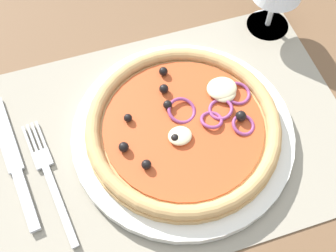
# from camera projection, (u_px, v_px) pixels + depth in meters

# --- Properties ---
(ground_plane) EXTENTS (1.90, 1.40, 0.02)m
(ground_plane) POSITION_uv_depth(u_px,v_px,m) (163.00, 142.00, 0.60)
(ground_plane) COLOR brown
(placemat) EXTENTS (0.49, 0.33, 0.00)m
(placemat) POSITION_uv_depth(u_px,v_px,m) (162.00, 137.00, 0.58)
(placemat) COLOR gray
(placemat) RESTS_ON ground_plane
(plate) EXTENTS (0.29, 0.29, 0.01)m
(plate) POSITION_uv_depth(u_px,v_px,m) (183.00, 133.00, 0.58)
(plate) COLOR silver
(plate) RESTS_ON placemat
(pizza) EXTENTS (0.25, 0.25, 0.03)m
(pizza) POSITION_uv_depth(u_px,v_px,m) (184.00, 126.00, 0.56)
(pizza) COLOR tan
(pizza) RESTS_ON plate
(fork) EXTENTS (0.04, 0.18, 0.00)m
(fork) POSITION_uv_depth(u_px,v_px,m) (48.00, 174.00, 0.55)
(fork) COLOR #B2B5BA
(fork) RESTS_ON placemat
(knife) EXTENTS (0.04, 0.20, 0.01)m
(knife) POSITION_uv_depth(u_px,v_px,m) (13.00, 159.00, 0.56)
(knife) COLOR #B2B5BA
(knife) RESTS_ON placemat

